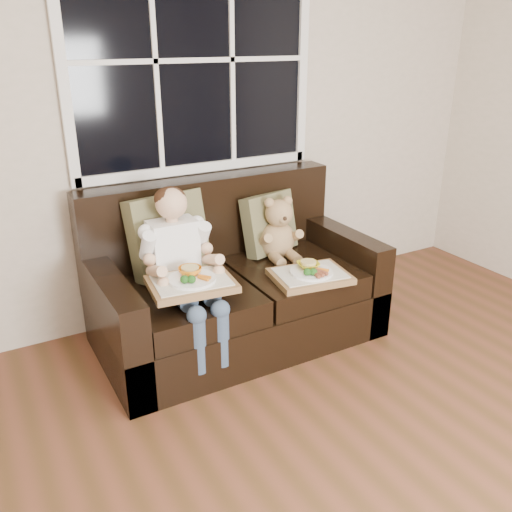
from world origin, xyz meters
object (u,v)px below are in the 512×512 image
child (180,257)px  loveseat (233,290)px  tray_right (310,274)px  tray_left (191,282)px  teddy_bear (278,232)px

child → loveseat: bearing=17.5°
child → tray_right: bearing=-18.4°
tray_left → tray_right: 0.74m
child → teddy_bear: 0.76m
child → teddy_bear: bearing=12.3°
teddy_bear → tray_right: (-0.02, -0.40, -0.13)m
child → tray_left: child is taller
tray_left → tray_right: (0.73, -0.06, -0.10)m
loveseat → tray_left: 0.57m
loveseat → child: 0.52m
loveseat → child: (-0.38, -0.12, 0.34)m
loveseat → child: child is taller
tray_right → teddy_bear: bearing=95.5°
loveseat → tray_right: size_ratio=3.49×
child → tray_left: 0.20m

